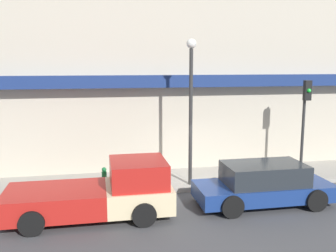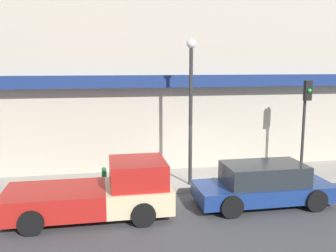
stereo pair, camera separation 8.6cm
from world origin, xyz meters
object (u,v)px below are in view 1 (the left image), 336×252
street_lamp (191,95)px  traffic_light (305,111)px  pickup_truck (102,193)px  fire_hydrant (104,177)px  parked_car (264,184)px

street_lamp → traffic_light: 4.92m
pickup_truck → fire_hydrant: size_ratio=6.92×
pickup_truck → parked_car: size_ratio=1.10×
pickup_truck → fire_hydrant: 2.49m
pickup_truck → parked_car: 5.45m
traffic_light → parked_car: bearing=-140.2°
pickup_truck → traffic_light: (8.24, 2.33, 2.09)m
fire_hydrant → traffic_light: bearing=-1.0°
fire_hydrant → parked_car: bearing=-25.0°
pickup_truck → street_lamp: 4.89m
parked_car → traffic_light: (2.80, 2.33, 2.16)m
parked_car → fire_hydrant: 5.86m
parked_car → traffic_light: bearing=40.2°
parked_car → fire_hydrant: (-5.31, 2.47, -0.17)m
parked_car → street_lamp: (-2.05, 2.08, 2.91)m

